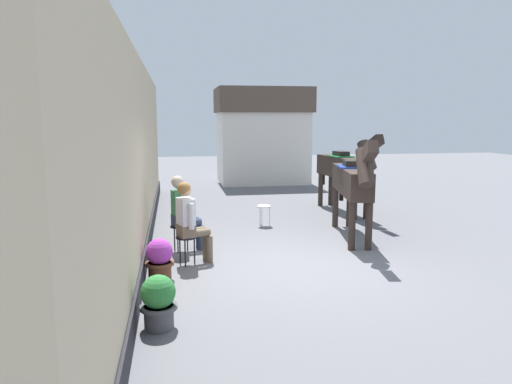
{
  "coord_description": "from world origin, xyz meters",
  "views": [
    {
      "loc": [
        -1.89,
        -7.52,
        2.42
      ],
      "look_at": [
        -0.4,
        1.2,
        1.05
      ],
      "focal_mm": 33.82,
      "sensor_mm": 36.0,
      "label": 1
    }
  ],
  "objects_px": {
    "seated_visitor_far": "(183,209)",
    "saddled_horse_far": "(345,168)",
    "saddled_horse_near": "(353,182)",
    "flower_planter_near": "(158,301)",
    "flower_planter_middle": "(159,259)",
    "satchel_bag": "(192,232)",
    "seated_visitor_near": "(189,218)",
    "spare_stool_white": "(264,208)"
  },
  "relations": [
    {
      "from": "seated_visitor_far",
      "to": "saddled_horse_far",
      "type": "relative_size",
      "value": 0.47
    },
    {
      "from": "seated_visitor_far",
      "to": "saddled_horse_near",
      "type": "distance_m",
      "value": 3.4
    },
    {
      "from": "flower_planter_near",
      "to": "flower_planter_middle",
      "type": "relative_size",
      "value": 1.0
    },
    {
      "from": "saddled_horse_far",
      "to": "satchel_bag",
      "type": "relative_size",
      "value": 10.67
    },
    {
      "from": "saddled_horse_far",
      "to": "satchel_bag",
      "type": "height_order",
      "value": "saddled_horse_far"
    },
    {
      "from": "seated_visitor_near",
      "to": "spare_stool_white",
      "type": "bearing_deg",
      "value": 56.47
    },
    {
      "from": "seated_visitor_far",
      "to": "flower_planter_near",
      "type": "distance_m",
      "value": 3.34
    },
    {
      "from": "saddled_horse_far",
      "to": "satchel_bag",
      "type": "distance_m",
      "value": 4.54
    },
    {
      "from": "seated_visitor_near",
      "to": "spare_stool_white",
      "type": "relative_size",
      "value": 3.02
    },
    {
      "from": "saddled_horse_far",
      "to": "flower_planter_middle",
      "type": "relative_size",
      "value": 4.67
    },
    {
      "from": "flower_planter_near",
      "to": "seated_visitor_near",
      "type": "bearing_deg",
      "value": 79.69
    },
    {
      "from": "saddled_horse_near",
      "to": "flower_planter_near",
      "type": "distance_m",
      "value": 5.25
    },
    {
      "from": "flower_planter_middle",
      "to": "spare_stool_white",
      "type": "distance_m",
      "value": 4.04
    },
    {
      "from": "seated_visitor_near",
      "to": "saddled_horse_near",
      "type": "relative_size",
      "value": 0.47
    },
    {
      "from": "seated_visitor_far",
      "to": "seated_visitor_near",
      "type": "bearing_deg",
      "value": -83.62
    },
    {
      "from": "flower_planter_near",
      "to": "satchel_bag",
      "type": "bearing_deg",
      "value": 82.88
    },
    {
      "from": "flower_planter_near",
      "to": "saddled_horse_near",
      "type": "bearing_deg",
      "value": 44.34
    },
    {
      "from": "seated_visitor_near",
      "to": "flower_planter_middle",
      "type": "distance_m",
      "value": 0.99
    },
    {
      "from": "saddled_horse_near",
      "to": "spare_stool_white",
      "type": "relative_size",
      "value": 6.46
    },
    {
      "from": "saddled_horse_far",
      "to": "seated_visitor_near",
      "type": "bearing_deg",
      "value": -137.03
    },
    {
      "from": "seated_visitor_far",
      "to": "flower_planter_near",
      "type": "bearing_deg",
      "value": -96.1
    },
    {
      "from": "saddled_horse_near",
      "to": "saddled_horse_far",
      "type": "bearing_deg",
      "value": 73.22
    },
    {
      "from": "seated_visitor_far",
      "to": "flower_planter_near",
      "type": "xyz_separation_m",
      "value": [
        -0.35,
        -3.3,
        -0.44
      ]
    },
    {
      "from": "seated_visitor_near",
      "to": "seated_visitor_far",
      "type": "xyz_separation_m",
      "value": [
        -0.09,
        0.84,
        0.0
      ]
    },
    {
      "from": "saddled_horse_near",
      "to": "flower_planter_middle",
      "type": "bearing_deg",
      "value": -152.85
    },
    {
      "from": "flower_planter_near",
      "to": "flower_planter_middle",
      "type": "distance_m",
      "value": 1.71
    },
    {
      "from": "flower_planter_near",
      "to": "satchel_bag",
      "type": "relative_size",
      "value": 2.29
    },
    {
      "from": "seated_visitor_far",
      "to": "satchel_bag",
      "type": "xyz_separation_m",
      "value": [
        0.18,
        0.98,
        -0.68
      ]
    },
    {
      "from": "spare_stool_white",
      "to": "satchel_bag",
      "type": "xyz_separation_m",
      "value": [
        -1.65,
        -0.8,
        -0.3
      ]
    },
    {
      "from": "flower_planter_near",
      "to": "spare_stool_white",
      "type": "relative_size",
      "value": 1.39
    },
    {
      "from": "seated_visitor_far",
      "to": "flower_planter_middle",
      "type": "height_order",
      "value": "seated_visitor_far"
    },
    {
      "from": "flower_planter_middle",
      "to": "saddled_horse_near",
      "type": "bearing_deg",
      "value": 27.15
    },
    {
      "from": "saddled_horse_far",
      "to": "satchel_bag",
      "type": "bearing_deg",
      "value": -153.85
    },
    {
      "from": "flower_planter_near",
      "to": "spare_stool_white",
      "type": "xyz_separation_m",
      "value": [
        2.19,
        5.08,
        0.07
      ]
    },
    {
      "from": "flower_planter_middle",
      "to": "satchel_bag",
      "type": "distance_m",
      "value": 2.65
    },
    {
      "from": "saddled_horse_near",
      "to": "saddled_horse_far",
      "type": "height_order",
      "value": "same"
    },
    {
      "from": "saddled_horse_far",
      "to": "flower_planter_near",
      "type": "relative_size",
      "value": 4.67
    },
    {
      "from": "seated_visitor_near",
      "to": "saddled_horse_far",
      "type": "distance_m",
      "value": 5.54
    },
    {
      "from": "seated_visitor_near",
      "to": "flower_planter_middle",
      "type": "height_order",
      "value": "seated_visitor_near"
    },
    {
      "from": "saddled_horse_near",
      "to": "spare_stool_white",
      "type": "distance_m",
      "value": 2.24
    },
    {
      "from": "saddled_horse_near",
      "to": "saddled_horse_far",
      "type": "distance_m",
      "value": 2.71
    },
    {
      "from": "satchel_bag",
      "to": "flower_planter_middle",
      "type": "bearing_deg",
      "value": 23.93
    }
  ]
}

